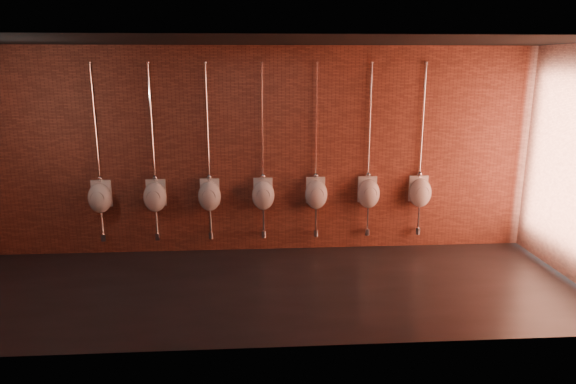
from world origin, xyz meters
name	(u,v)px	position (x,y,z in m)	size (l,w,h in m)	color
ground	(266,288)	(0.00, 0.00, 0.00)	(8.50, 8.50, 0.00)	black
room_shell	(265,139)	(0.00, 0.00, 2.01)	(8.54, 3.04, 3.22)	black
urinal_0	(100,197)	(-2.50, 1.38, 0.95)	(0.36, 0.31, 2.71)	white
urinal_1	(155,196)	(-1.67, 1.38, 0.95)	(0.36, 0.31, 2.71)	white
urinal_2	(210,195)	(-0.84, 1.38, 0.95)	(0.36, 0.31, 2.71)	white
urinal_3	(263,194)	(0.00, 1.38, 0.95)	(0.36, 0.31, 2.71)	white
urinal_4	(316,193)	(0.83, 1.38, 0.95)	(0.36, 0.31, 2.71)	white
urinal_5	(368,193)	(1.66, 1.38, 0.95)	(0.36, 0.31, 2.71)	white
urinal_6	(420,192)	(2.50, 1.38, 0.95)	(0.36, 0.31, 2.71)	white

